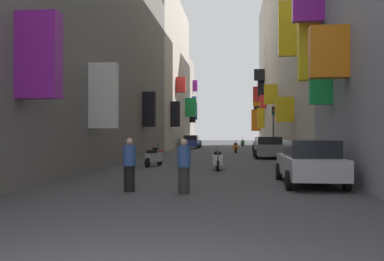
{
  "coord_description": "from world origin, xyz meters",
  "views": [
    {
      "loc": [
        1.31,
        -3.96,
        1.69
      ],
      "look_at": [
        -2.28,
        30.54,
        1.95
      ],
      "focal_mm": 38.74,
      "sensor_mm": 36.0,
      "label": 1
    }
  ],
  "objects": [
    {
      "name": "parked_car_blue",
      "position": [
        -3.6,
        42.48,
        0.78
      ],
      "size": [
        1.85,
        3.99,
        1.5
      ],
      "color": "navy",
      "rests_on": "ground"
    },
    {
      "name": "building_left_mid_a",
      "position": [
        -7.99,
        42.64,
        8.49
      ],
      "size": [
        7.4,
        19.77,
        16.99
      ],
      "color": "#B2A899",
      "rests_on": "ground"
    },
    {
      "name": "parked_car_silver",
      "position": [
        3.75,
        9.99,
        0.77
      ],
      "size": [
        1.85,
        4.34,
        1.47
      ],
      "color": "#B7B7BC",
      "rests_on": "ground"
    },
    {
      "name": "scooter_green",
      "position": [
        2.28,
        48.77,
        0.46
      ],
      "size": [
        0.51,
        1.85,
        1.13
      ],
      "color": "#287F3D",
      "rests_on": "ground"
    },
    {
      "name": "building_right_mid_b",
      "position": [
        7.98,
        46.79,
        6.19
      ],
      "size": [
        7.32,
        6.0,
        12.38
      ],
      "color": "#B2A899",
      "rests_on": "ground"
    },
    {
      "name": "parked_car_grey",
      "position": [
        3.61,
        24.78,
        0.77
      ],
      "size": [
        1.98,
        3.9,
        1.47
      ],
      "color": "slate",
      "rests_on": "ground"
    },
    {
      "name": "scooter_silver",
      "position": [
        -2.84,
        16.93,
        0.46
      ],
      "size": [
        0.71,
        1.85,
        1.13
      ],
      "color": "#ADADB2",
      "rests_on": "ground"
    },
    {
      "name": "building_right_mid_a",
      "position": [
        8.0,
        29.74,
        9.6
      ],
      "size": [
        7.36,
        28.08,
        19.22
      ],
      "color": "#BCB29E",
      "rests_on": "ground"
    },
    {
      "name": "pedestrian_crossing",
      "position": [
        -0.12,
        7.62,
        0.76
      ],
      "size": [
        0.49,
        0.49,
        1.54
      ],
      "color": "#2D2D2D",
      "rests_on": "ground"
    },
    {
      "name": "ground_plane",
      "position": [
        0.0,
        30.0,
        0.0
      ],
      "size": [
        140.0,
        140.0,
        0.0
      ],
      "primitive_type": "plane",
      "color": "#424244"
    },
    {
      "name": "pedestrian_near_left",
      "position": [
        -1.75,
        7.82,
        0.77
      ],
      "size": [
        0.53,
        0.53,
        1.56
      ],
      "color": "black",
      "rests_on": "ground"
    },
    {
      "name": "building_right_mid_c",
      "position": [
        7.98,
        54.89,
        9.69
      ],
      "size": [
        7.35,
        10.21,
        19.42
      ],
      "color": "#B2A899",
      "rests_on": "ground"
    },
    {
      "name": "scooter_blue",
      "position": [
        -3.31,
        47.89,
        0.46
      ],
      "size": [
        0.83,
        1.82,
        1.13
      ],
      "color": "#2D4CAD",
      "rests_on": "ground"
    },
    {
      "name": "building_left_mid_b",
      "position": [
        -7.98,
        56.26,
        6.19
      ],
      "size": [
        6.98,
        7.47,
        12.38
      ],
      "color": "#9E9384",
      "rests_on": "ground"
    },
    {
      "name": "scooter_orange",
      "position": [
        1.37,
        32.49,
        0.46
      ],
      "size": [
        0.47,
        1.89,
        1.13
      ],
      "color": "orange",
      "rests_on": "ground"
    },
    {
      "name": "scooter_red",
      "position": [
        -3.35,
        20.39,
        0.46
      ],
      "size": [
        0.85,
        1.84,
        1.13
      ],
      "color": "red",
      "rests_on": "ground"
    },
    {
      "name": "scooter_white",
      "position": [
        0.5,
        15.27,
        0.46
      ],
      "size": [
        0.52,
        1.83,
        1.13
      ],
      "color": "silver",
      "rests_on": "ground"
    },
    {
      "name": "traffic_light_near_corner",
      "position": [
        4.56,
        31.75,
        2.74
      ],
      "size": [
        0.26,
        0.34,
        4.0
      ],
      "color": "#2D2D2D",
      "rests_on": "ground"
    },
    {
      "name": "building_left_near",
      "position": [
        -7.99,
        16.37,
        6.56
      ],
      "size": [
        7.23,
        32.75,
        13.13
      ],
      "color": "slate",
      "rests_on": "ground"
    },
    {
      "name": "parked_car_black",
      "position": [
        3.9,
        34.71,
        0.72
      ],
      "size": [
        1.87,
        4.16,
        1.35
      ],
      "color": "black",
      "rests_on": "ground"
    }
  ]
}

